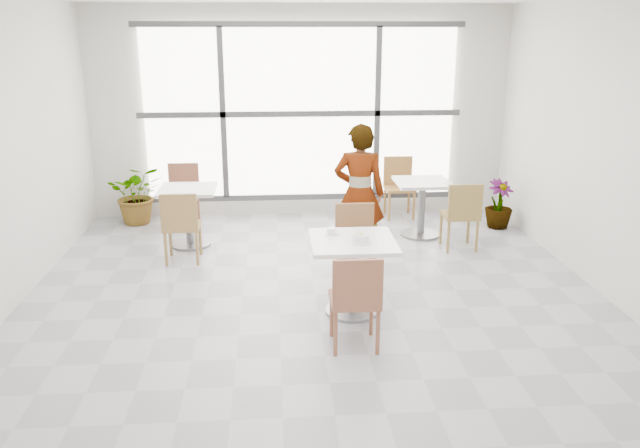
{
  "coord_description": "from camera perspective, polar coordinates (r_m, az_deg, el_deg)",
  "views": [
    {
      "loc": [
        -0.4,
        -5.71,
        2.68
      ],
      "look_at": [
        0.0,
        -0.3,
        1.0
      ],
      "focal_mm": 35.79,
      "sensor_mm": 36.0,
      "label": 1
    }
  ],
  "objects": [
    {
      "name": "main_table",
      "position": [
        6.12,
        2.91,
        -3.44
      ],
      "size": [
        0.8,
        0.8,
        0.75
      ],
      "color": "white",
      "rests_on": "ground"
    },
    {
      "name": "chair_far",
      "position": [
        6.86,
        3.19,
        -1.35
      ],
      "size": [
        0.42,
        0.42,
        0.87
      ],
      "color": "brown",
      "rests_on": "ground"
    },
    {
      "name": "coffee_cup",
      "position": [
        6.18,
        1.03,
        -0.69
      ],
      "size": [
        0.16,
        0.13,
        0.07
      ],
      "color": "white",
      "rests_on": "main_table"
    },
    {
      "name": "bg_chair_left_near",
      "position": [
        7.61,
        -12.33,
        0.14
      ],
      "size": [
        0.42,
        0.42,
        0.87
      ],
      "rotation": [
        0.0,
        0.0,
        3.14
      ],
      "color": "olive",
      "rests_on": "ground"
    },
    {
      "name": "person",
      "position": [
        7.47,
        3.53,
        2.74
      ],
      "size": [
        0.65,
        0.48,
        1.64
      ],
      "primitive_type": "imported",
      "rotation": [
        0.0,
        0.0,
        3.0
      ],
      "color": "black",
      "rests_on": "ground"
    },
    {
      "name": "bg_table_left",
      "position": [
        8.23,
        -11.68,
        1.37
      ],
      "size": [
        0.7,
        0.7,
        0.75
      ],
      "color": "silver",
      "rests_on": "ground"
    },
    {
      "name": "bg_table_right",
      "position": [
        8.54,
        9.08,
        2.1
      ],
      "size": [
        0.7,
        0.7,
        0.75
      ],
      "color": "silver",
      "rests_on": "ground"
    },
    {
      "name": "bg_chair_right_near",
      "position": [
        8.06,
        12.57,
        1.08
      ],
      "size": [
        0.42,
        0.42,
        0.87
      ],
      "rotation": [
        0.0,
        0.0,
        3.14
      ],
      "color": "olive",
      "rests_on": "ground"
    },
    {
      "name": "plant_right",
      "position": [
        9.16,
        15.7,
        1.73
      ],
      "size": [
        0.49,
        0.49,
        0.67
      ],
      "primitive_type": "imported",
      "rotation": [
        0.0,
        0.0,
        0.39
      ],
      "color": "#5E8149",
      "rests_on": "ground"
    },
    {
      "name": "wall_back",
      "position": [
        9.29,
        -1.76,
        9.89
      ],
      "size": [
        6.0,
        0.0,
        6.0
      ],
      "primitive_type": "plane",
      "rotation": [
        1.57,
        0.0,
        0.0
      ],
      "color": "silver",
      "rests_on": "ground"
    },
    {
      "name": "chair_near",
      "position": [
        5.43,
        3.22,
        -6.47
      ],
      "size": [
        0.42,
        0.42,
        0.87
      ],
      "rotation": [
        0.0,
        0.0,
        3.14
      ],
      "color": "#975A40",
      "rests_on": "ground"
    },
    {
      "name": "wall_front",
      "position": [
        2.54,
        5.44,
        -10.54
      ],
      "size": [
        6.0,
        0.0,
        6.0
      ],
      "primitive_type": "plane",
      "rotation": [
        -1.57,
        0.0,
        0.0
      ],
      "color": "silver",
      "rests_on": "ground"
    },
    {
      "name": "bg_chair_right_far",
      "position": [
        9.43,
        7.05,
        3.7
      ],
      "size": [
        0.42,
        0.42,
        0.87
      ],
      "color": "#A16D34",
      "rests_on": "ground"
    },
    {
      "name": "floor",
      "position": [
        6.32,
        -0.2,
        -7.89
      ],
      "size": [
        7.0,
        7.0,
        0.0
      ],
      "primitive_type": "plane",
      "color": "#9E9EA5",
      "rests_on": "ground"
    },
    {
      "name": "window",
      "position": [
        9.23,
        -1.74,
        9.84
      ],
      "size": [
        4.6,
        0.07,
        2.52
      ],
      "color": "white",
      "rests_on": "ground"
    },
    {
      "name": "bg_chair_left_far",
      "position": [
        9.09,
        -12.11,
        2.92
      ],
      "size": [
        0.42,
        0.42,
        0.87
      ],
      "color": "brown",
      "rests_on": "ground"
    },
    {
      "name": "oatmeal_bowl",
      "position": [
        5.97,
        3.66,
        -1.25
      ],
      "size": [
        0.21,
        0.21,
        0.1
      ],
      "color": "white",
      "rests_on": "main_table"
    },
    {
      "name": "plant_left",
      "position": [
        9.38,
        -15.98,
        2.58
      ],
      "size": [
        0.84,
        0.76,
        0.84
      ],
      "primitive_type": "imported",
      "rotation": [
        0.0,
        0.0,
        0.14
      ],
      "color": "#538C46",
      "rests_on": "ground"
    },
    {
      "name": "wall_right",
      "position": [
        6.75,
        26.23,
        5.37
      ],
      "size": [
        0.0,
        7.0,
        7.0
      ],
      "primitive_type": "plane",
      "rotation": [
        1.57,
        0.0,
        -1.57
      ],
      "color": "silver",
      "rests_on": "ground"
    }
  ]
}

